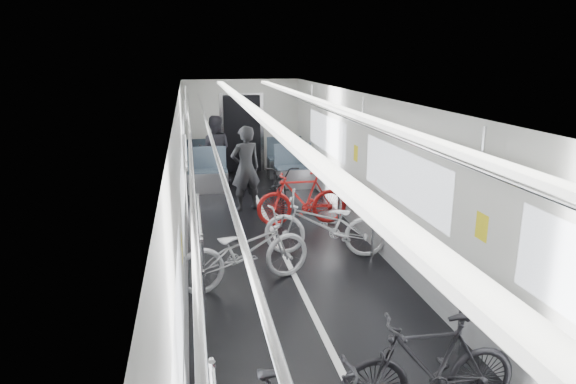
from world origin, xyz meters
name	(u,v)px	position (x,y,z in m)	size (l,w,h in m)	color
car_shell	(275,172)	(0.00, 1.78, 1.13)	(3.02, 14.01, 2.41)	black
bike_left_far	(245,250)	(-0.70, -0.02, 0.49)	(0.65, 1.87, 0.98)	#A3A4A8
bike_right_near	(429,366)	(0.54, -2.90, 0.47)	(0.44, 1.56, 0.94)	black
bike_right_mid	(325,225)	(0.61, 0.80, 0.49)	(0.65, 1.87, 0.98)	#B6B7BB
bike_right_far	(302,198)	(0.59, 2.31, 0.50)	(0.47, 1.65, 0.99)	#B01715
bike_aisle	(281,186)	(0.38, 3.35, 0.48)	(0.64, 1.84, 0.96)	black
person_standing	(246,168)	(-0.30, 3.45, 0.84)	(0.62, 0.40, 1.69)	black
person_seated	(215,150)	(-0.78, 5.77, 0.82)	(0.79, 0.62, 1.63)	#27252C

